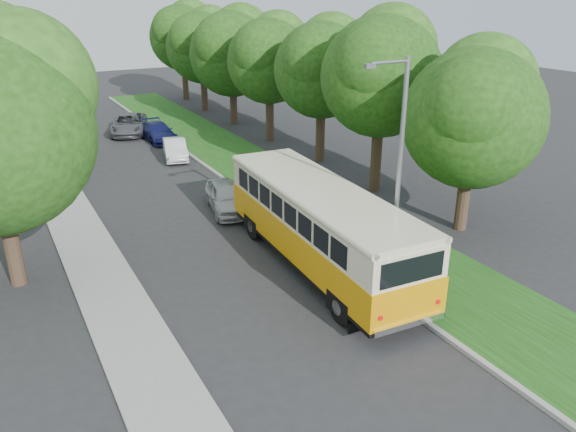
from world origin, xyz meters
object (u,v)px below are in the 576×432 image
car_blue (158,132)px  car_grey (129,124)px  car_silver (227,197)px  car_white (175,149)px  vintage_bus (320,228)px  lamppost_near (397,169)px  lamppost_far (42,106)px

car_blue → car_grey: 3.33m
car_blue → car_silver: bearing=-94.8°
car_white → car_blue: 4.89m
car_silver → car_grey: size_ratio=0.81×
vintage_bus → car_blue: bearing=92.3°
lamppost_near → vintage_bus: lamppost_near is taller
lamppost_near → car_grey: bearing=95.2°
lamppost_far → car_silver: size_ratio=1.82×
vintage_bus → car_grey: (-0.96, 24.91, -0.94)m
car_silver → lamppost_near: bearing=-65.3°
car_silver → car_blue: bearing=97.3°
lamppost_near → car_blue: lamppost_near is taller
lamppost_far → car_white: (7.31, 0.78, -3.49)m
lamppost_far → car_blue: lamppost_far is taller
car_silver → car_white: size_ratio=1.09×
lamppost_far → car_white: size_ratio=1.98×
lamppost_far → vintage_bus: 17.96m
lamppost_far → car_white: lamppost_far is taller
car_silver → car_blue: size_ratio=0.95×
car_grey → car_blue: bearing=-48.1°
lamppost_near → vintage_bus: bearing=123.0°
car_silver → car_blue: car_silver is taller
lamppost_near → vintage_bus: 3.88m
lamppost_near → car_blue: 24.47m
car_white → car_blue: (0.38, 4.88, 0.00)m
car_blue → lamppost_near: bearing=-87.9°
vintage_bus → car_grey: 24.95m
car_silver → car_blue: (1.04, 14.64, -0.07)m
car_white → car_blue: size_ratio=0.88×
car_white → car_grey: size_ratio=0.74×
vintage_bus → car_blue: (0.30, 21.83, -1.02)m
lamppost_near → car_white: bearing=94.7°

